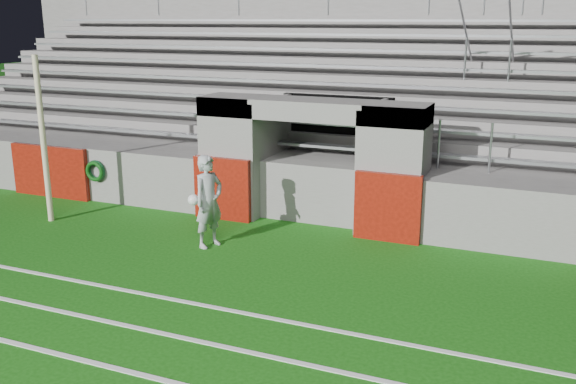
% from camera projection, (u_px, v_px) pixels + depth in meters
% --- Properties ---
extents(ground, '(90.00, 90.00, 0.00)m').
position_uv_depth(ground, '(235.00, 281.00, 10.56)').
color(ground, '#13550E').
rests_on(ground, ground).
extents(field_post, '(0.12, 0.12, 3.49)m').
position_uv_depth(field_post, '(43.00, 140.00, 13.29)').
color(field_post, beige).
rests_on(field_post, ground).
extents(stadium_structure, '(26.00, 8.48, 5.42)m').
position_uv_depth(stadium_structure, '(370.00, 122.00, 17.26)').
color(stadium_structure, slate).
rests_on(stadium_structure, ground).
extents(goalkeeper_with_ball, '(0.63, 0.74, 1.76)m').
position_uv_depth(goalkeeper_with_ball, '(208.00, 201.00, 11.98)').
color(goalkeeper_with_ball, '#A1A7AA').
rests_on(goalkeeper_with_ball, ground).
extents(hose_coil, '(0.50, 0.14, 0.50)m').
position_uv_depth(hose_coil, '(95.00, 171.00, 14.88)').
color(hose_coil, '#0C3C1B').
rests_on(hose_coil, ground).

